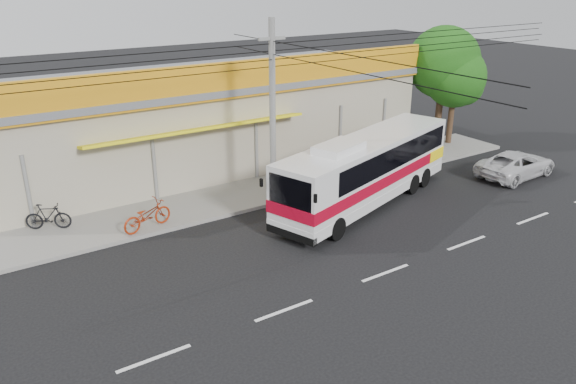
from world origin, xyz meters
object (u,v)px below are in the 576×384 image
object	(u,v)px
utility_pole	(272,54)
tree_far	(446,65)
motorbike_dark	(48,217)
tree_near	(457,79)
motorbike_red	(147,215)
coach_bus	(369,165)
white_car	(516,164)

from	to	relation	value
utility_pole	tree_far	world-z (taller)	utility_pole
motorbike_dark	tree_near	size ratio (longest dim) A/B	0.30
utility_pole	motorbike_red	bearing A→B (deg)	172.90
motorbike_red	tree_far	distance (m)	18.98
motorbike_dark	utility_pole	xyz separation A→B (m)	(8.38, -2.69, 5.70)
motorbike_red	tree_near	distance (m)	18.98
coach_bus	tree_far	xyz separation A→B (m)	(9.56, 4.72, 2.78)
motorbike_red	tree_far	world-z (taller)	tree_far
white_car	tree_far	size ratio (longest dim) A/B	0.67
motorbike_red	motorbike_dark	size ratio (longest dim) A/B	1.21
coach_bus	tree_far	bearing A→B (deg)	8.60
white_car	tree_near	distance (m)	6.44
motorbike_red	motorbike_dark	xyz separation A→B (m)	(-3.14, 2.03, -0.03)
coach_bus	motorbike_red	xyz separation A→B (m)	(-8.89, 2.40, -1.01)
white_car	tree_near	size ratio (longest dim) A/B	0.79
motorbike_dark	utility_pole	bearing A→B (deg)	-79.18
motorbike_dark	tree_far	distance (m)	21.93
utility_pole	tree_far	xyz separation A→B (m)	(13.22, 2.97, -1.88)
tree_far	motorbike_dark	bearing A→B (deg)	-179.24
motorbike_dark	white_car	bearing A→B (deg)	-77.40
motorbike_dark	white_car	size ratio (longest dim) A/B	0.38
coach_bus	utility_pole	bearing A→B (deg)	136.83
utility_pole	tree_near	distance (m)	13.86
white_car	coach_bus	bearing A→B (deg)	77.26
motorbike_dark	tree_far	world-z (taller)	tree_far
coach_bus	tree_near	xyz separation A→B (m)	(9.77, 4.01, 2.08)
white_car	utility_pole	bearing A→B (deg)	72.07
coach_bus	white_car	size ratio (longest dim) A/B	2.37
motorbike_red	tree_near	world-z (taller)	tree_near
utility_pole	tree_near	xyz separation A→B (m)	(13.42, 2.27, -2.58)
utility_pole	tree_near	world-z (taller)	utility_pole
tree_near	tree_far	size ratio (longest dim) A/B	0.84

